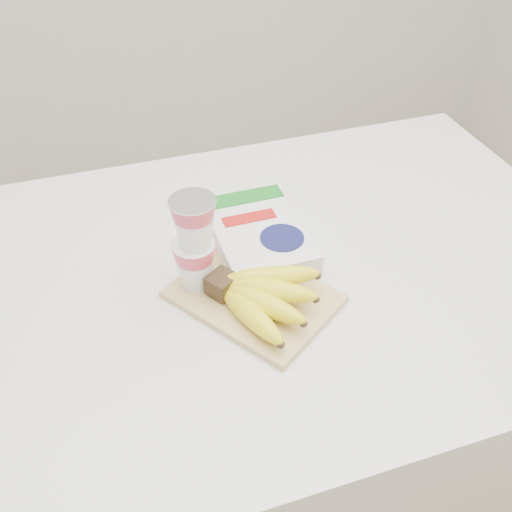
{
  "coord_description": "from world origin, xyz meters",
  "views": [
    {
      "loc": [
        -0.27,
        -0.77,
        1.74
      ],
      "look_at": [
        -0.02,
        -0.01,
        1.05
      ],
      "focal_mm": 40.0,
      "sensor_mm": 36.0,
      "label": 1
    }
  ],
  "objects_px": {
    "table": "(264,417)",
    "yogurt_stack": "(194,241)",
    "cereal_box": "(258,237)",
    "cutting_board": "(254,296)",
    "bananas": "(261,295)"
  },
  "relations": [
    {
      "from": "table",
      "to": "yogurt_stack",
      "type": "xyz_separation_m",
      "value": [
        -0.14,
        -0.02,
        0.62
      ]
    },
    {
      "from": "yogurt_stack",
      "to": "cereal_box",
      "type": "relative_size",
      "value": 0.74
    },
    {
      "from": "cutting_board",
      "to": "yogurt_stack",
      "type": "relative_size",
      "value": 1.49
    },
    {
      "from": "table",
      "to": "cereal_box",
      "type": "xyz_separation_m",
      "value": [
        0.0,
        0.06,
        0.53
      ]
    },
    {
      "from": "table",
      "to": "cutting_board",
      "type": "relative_size",
      "value": 4.9
    },
    {
      "from": "table",
      "to": "cutting_board",
      "type": "distance_m",
      "value": 0.52
    },
    {
      "from": "bananas",
      "to": "yogurt_stack",
      "type": "relative_size",
      "value": 1.11
    },
    {
      "from": "table",
      "to": "cutting_board",
      "type": "height_order",
      "value": "cutting_board"
    },
    {
      "from": "table",
      "to": "bananas",
      "type": "bearing_deg",
      "value": -113.27
    },
    {
      "from": "yogurt_stack",
      "to": "bananas",
      "type": "bearing_deg",
      "value": -45.1
    },
    {
      "from": "cutting_board",
      "to": "yogurt_stack",
      "type": "xyz_separation_m",
      "value": [
        -0.09,
        0.06,
        0.11
      ]
    },
    {
      "from": "yogurt_stack",
      "to": "cutting_board",
      "type": "bearing_deg",
      "value": -32.36
    },
    {
      "from": "cutting_board",
      "to": "table",
      "type": "bearing_deg",
      "value": 23.06
    },
    {
      "from": "bananas",
      "to": "cutting_board",
      "type": "bearing_deg",
      "value": 93.6
    },
    {
      "from": "table",
      "to": "yogurt_stack",
      "type": "bearing_deg",
      "value": -170.37
    }
  ]
}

